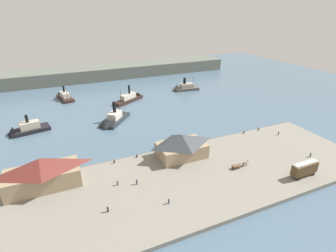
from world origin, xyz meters
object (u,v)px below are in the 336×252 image
pedestrian_near_east_shed (169,201)px  mooring_post_east (244,132)px  ferry_approaching_west (112,121)px  pedestrian_at_waters_edge (137,182)px  ferry_outer_harbor (131,98)px  mooring_post_west (114,162)px  ferry_shed_central_terminal (42,173)px  horse_cart (240,165)px  mooring_post_center_west (259,129)px  ferry_approaching_east (25,130)px  ferry_shed_west_terminal (182,145)px  pedestrian_walking_west (310,155)px  pedestrian_standing_center (108,209)px  mooring_post_center_east (137,156)px  pedestrian_by_tram (279,133)px  pedestrian_walking_east (118,183)px  ferry_moored_west (64,96)px  ferry_departing_north (183,88)px  street_tram (305,168)px

pedestrian_near_east_shed → mooring_post_east: pedestrian_near_east_shed is taller
pedestrian_near_east_shed → ferry_approaching_west: 57.13m
pedestrian_at_waters_edge → ferry_outer_harbor: ferry_outer_harbor is taller
pedestrian_near_east_shed → mooring_post_west: (-7.88, 23.95, -0.28)m
ferry_shed_central_terminal → horse_cart: ferry_shed_central_terminal is taller
pedestrian_at_waters_edge → pedestrian_near_east_shed: size_ratio=1.09×
mooring_post_center_west → ferry_approaching_east: size_ratio=0.06×
ferry_shed_west_terminal → mooring_post_east: 30.38m
pedestrian_walking_west → pedestrian_at_waters_edge: bearing=170.8°
pedestrian_near_east_shed → ferry_outer_harbor: 84.40m
mooring_post_east → pedestrian_at_waters_edge: bearing=-163.8°
pedestrian_standing_center → mooring_post_center_east: size_ratio=1.93×
pedestrian_by_tram → pedestrian_near_east_shed: size_ratio=0.98×
ferry_shed_west_terminal → mooring_post_center_east: (-13.55, 5.15, -3.53)m
ferry_outer_harbor → ferry_approaching_east: ferry_outer_harbor is taller
ferry_shed_west_terminal → pedestrian_by_tram: size_ratio=9.82×
ferry_shed_west_terminal → mooring_post_center_west: ferry_shed_west_terminal is taller
ferry_shed_west_terminal → ferry_approaching_east: (-47.60, 43.06, -3.86)m
pedestrian_at_waters_edge → pedestrian_standing_center: (-9.61, -7.41, -0.00)m
pedestrian_standing_center → ferry_shed_central_terminal: bearing=128.9°
ferry_shed_central_terminal → mooring_post_center_east: bearing=8.7°
ferry_approaching_west → mooring_post_center_west: bearing=-32.7°
pedestrian_standing_center → mooring_post_west: bearing=72.5°
pedestrian_by_tram → mooring_post_west: 62.14m
ferry_shed_west_terminal → pedestrian_by_tram: ferry_shed_west_terminal is taller
pedestrian_at_waters_edge → ferry_approaching_east: ferry_approaching_east is taller
ferry_approaching_west → ferry_shed_central_terminal: bearing=-126.3°
horse_cart → ferry_outer_harbor: size_ratio=0.30×
pedestrian_near_east_shed → ferry_outer_harbor: bearing=79.5°
pedestrian_walking_east → pedestrian_walking_west: size_ratio=0.99×
pedestrian_standing_center → pedestrian_by_tram: bearing=12.2°
mooring_post_east → ferry_moored_west: size_ratio=0.05×
pedestrian_by_tram → mooring_post_west: size_ratio=1.74×
pedestrian_near_east_shed → ferry_moored_west: bearing=99.4°
pedestrian_walking_west → ferry_outer_harbor: 88.94m
pedestrian_standing_center → ferry_moored_west: bearing=91.4°
ferry_departing_north → ferry_outer_harbor: (-34.19, -5.73, 0.07)m
pedestrian_by_tram → pedestrian_standing_center: 69.96m
street_tram → pedestrian_standing_center: 55.24m
pedestrian_walking_east → mooring_post_east: pedestrian_walking_east is taller
street_tram → mooring_post_center_east: size_ratio=9.25×
pedestrian_by_tram → pedestrian_near_east_shed: bearing=-161.5°
pedestrian_at_waters_edge → mooring_post_center_east: 14.28m
pedestrian_standing_center → pedestrian_near_east_shed: bearing=-12.8°
ferry_shed_west_terminal → mooring_post_east: bearing=10.2°
ferry_approaching_west → pedestrian_walking_west: bearing=-46.9°
ferry_shed_west_terminal → pedestrian_near_east_shed: bearing=-124.5°
pedestrian_walking_east → pedestrian_near_east_shed: (9.69, -12.47, -0.02)m
street_tram → ferry_approaching_east: 100.54m
pedestrian_walking_east → ferry_approaching_east: 55.55m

